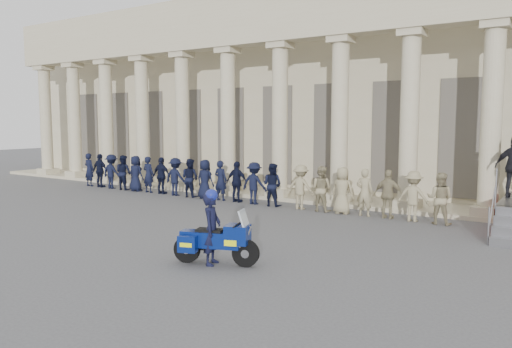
% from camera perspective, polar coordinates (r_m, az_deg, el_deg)
% --- Properties ---
extents(ground, '(90.00, 90.00, 0.00)m').
position_cam_1_polar(ground, '(13.39, -10.18, -7.81)').
color(ground, '#4D4D50').
rests_on(ground, ground).
extents(building, '(40.00, 12.50, 9.00)m').
position_cam_1_polar(building, '(25.80, 13.05, 8.89)').
color(building, tan).
rests_on(building, ground).
extents(officer_rank, '(17.29, 0.61, 1.62)m').
position_cam_1_polar(officer_rank, '(19.84, -3.10, -0.83)').
color(officer_rank, black).
rests_on(officer_rank, ground).
extents(motorcycle, '(1.92, 1.09, 1.28)m').
position_cam_1_polar(motorcycle, '(11.21, -4.53, -7.56)').
color(motorcycle, black).
rests_on(motorcycle, ground).
extents(rider, '(0.56, 0.68, 1.70)m').
position_cam_1_polar(rider, '(11.18, -5.08, -6.05)').
color(rider, black).
rests_on(rider, ground).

